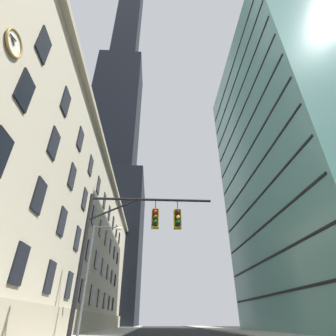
# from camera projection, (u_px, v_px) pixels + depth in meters

# --- Properties ---
(station_building) EXTENTS (18.35, 66.96, 22.65)m
(station_building) POSITION_uv_depth(u_px,v_px,m) (32.00, 234.00, 34.42)
(station_building) COLOR #B2A88E
(station_building) RESTS_ON ground
(dark_skyscraper) EXTENTS (26.51, 26.51, 211.60)m
(dark_skyscraper) POSITION_uv_depth(u_px,v_px,m) (112.00, 142.00, 99.24)
(dark_skyscraper) COLOR black
(dark_skyscraper) RESTS_ON ground
(glass_office_midrise) EXTENTS (19.86, 30.97, 48.95)m
(glass_office_midrise) POSITION_uv_depth(u_px,v_px,m) (307.00, 154.00, 41.34)
(glass_office_midrise) COLOR slate
(glass_office_midrise) RESTS_ON ground
(traffic_signal_mast) EXTENTS (6.86, 0.63, 7.18)m
(traffic_signal_mast) POSITION_uv_depth(u_px,v_px,m) (137.00, 233.00, 13.42)
(traffic_signal_mast) COLOR black
(traffic_signal_mast) RESTS_ON sidewalk_left
(street_lamppost) EXTENTS (2.50, 0.32, 8.24)m
(street_lamppost) POSITION_uv_depth(u_px,v_px,m) (92.00, 266.00, 20.54)
(street_lamppost) COLOR #47474C
(street_lamppost) RESTS_ON sidewalk_left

